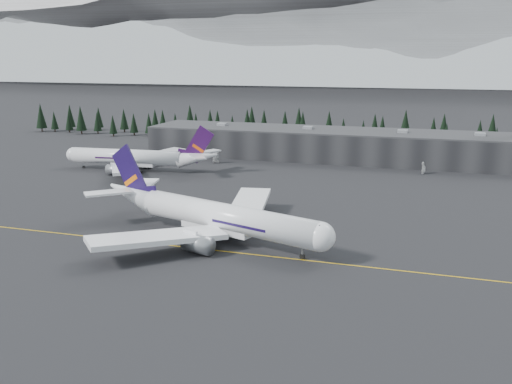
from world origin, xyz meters
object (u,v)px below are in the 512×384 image
(jet_parked, at_px, (139,158))
(gse_vehicle_b, at_px, (423,172))
(jet_main, at_px, (208,214))
(gse_vehicle_a, at_px, (216,161))
(terminal, at_px, (330,144))

(jet_parked, distance_m, gse_vehicle_b, 108.68)
(jet_main, xyz_separation_m, gse_vehicle_a, (-35.18, 93.23, -5.05))
(terminal, relative_size, gse_vehicle_a, 28.07)
(gse_vehicle_b, bearing_deg, jet_parked, -76.18)
(gse_vehicle_a, bearing_deg, gse_vehicle_b, 0.21)
(jet_main, distance_m, gse_vehicle_a, 99.77)
(jet_main, relative_size, gse_vehicle_a, 12.03)
(jet_main, height_order, gse_vehicle_b, jet_main)
(gse_vehicle_a, height_order, gse_vehicle_b, gse_vehicle_a)
(gse_vehicle_b, bearing_deg, jet_main, -27.37)
(jet_main, xyz_separation_m, gse_vehicle_b, (47.80, 96.37, -5.05))
(terminal, relative_size, jet_main, 2.33)
(terminal, xyz_separation_m, gse_vehicle_a, (-43.19, -25.00, -5.51))
(jet_main, xyz_separation_m, jet_parked, (-57.19, 68.61, -0.63))
(jet_main, height_order, jet_parked, jet_main)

